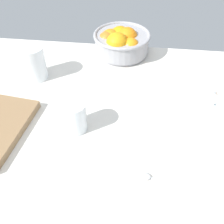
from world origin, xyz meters
TOP-DOWN VIEW (x-y plane):
  - ground_plane at (0.00, 0.00)cm, footprint 118.14×94.42cm
  - fruit_bowl at (-2.74, 41.01)cm, footprint 21.47×21.47cm
  - juice_pitcher at (26.42, -3.34)cm, footprint 14.95×10.93cm
  - juice_glass at (-11.77, 0.35)cm, footprint 6.86×6.86cm
  - second_glass at (-30.40, 22.29)cm, footprint 8.04×8.04cm
  - spoon at (12.28, -14.29)cm, footprint 17.18×2.58cm
  - herb_sprig_1 at (-37.14, 37.49)cm, footprint 7.04×1.37cm

SIDE VIEW (x-z plane):
  - ground_plane at x=0.00cm, z-range -3.00..0.00cm
  - herb_sprig_1 at x=-37.14cm, z-range -0.22..0.76cm
  - spoon at x=12.28cm, z-range -0.07..0.93cm
  - juice_glass at x=-11.77cm, z-range -0.64..8.39cm
  - second_glass at x=-30.40cm, z-range -0.82..10.78cm
  - fruit_bowl at x=-2.74cm, z-range -0.32..10.65cm
  - juice_pitcher at x=26.42cm, z-range -2.55..15.69cm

